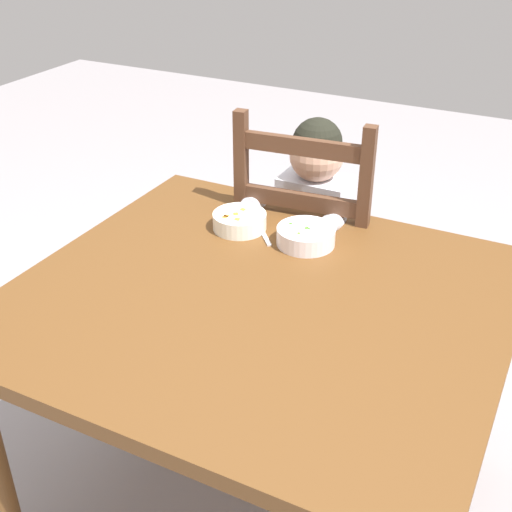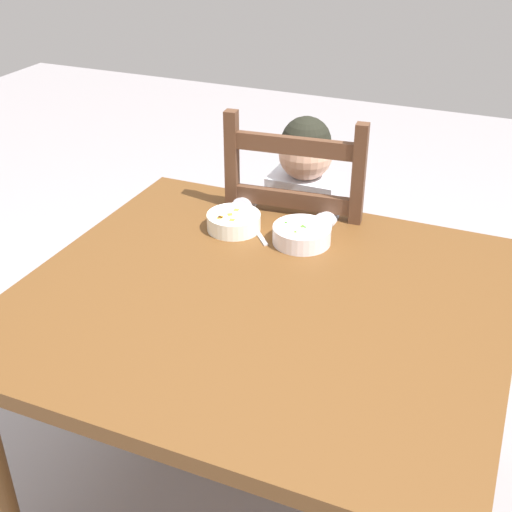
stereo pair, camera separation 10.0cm
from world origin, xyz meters
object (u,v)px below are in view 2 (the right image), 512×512
child_figure (300,219)px  spoon (256,229)px  dining_table (262,327)px  bowl_of_peas (300,234)px  bowl_of_carrots (234,221)px  dining_chair (301,262)px

child_figure → spoon: (-0.04, -0.28, 0.09)m
dining_table → bowl_of_peas: 0.31m
child_figure → bowl_of_carrots: (-0.10, -0.29, 0.11)m
bowl_of_carrots → spoon: size_ratio=1.31×
dining_chair → spoon: size_ratio=8.75×
child_figure → bowl_of_carrots: 0.33m
dining_chair → bowl_of_peas: dining_chair is taller
dining_chair → bowl_of_carrots: 0.42m
bowl_of_peas → spoon: bowl_of_peas is taller
dining_chair → child_figure: size_ratio=1.05×
dining_chair → bowl_of_peas: (0.10, -0.30, 0.27)m
dining_chair → bowl_of_carrots: (-0.11, -0.30, 0.27)m
dining_table → bowl_of_carrots: 0.37m
dining_table → bowl_of_peas: bearing=90.7°
bowl_of_peas → child_figure: bearing=109.2°
bowl_of_carrots → spoon: bowl_of_carrots is taller
dining_table → child_figure: child_figure is taller
dining_chair → bowl_of_carrots: bearing=-109.8°
dining_chair → bowl_of_carrots: dining_chair is taller
child_figure → dining_table: bearing=-79.7°
dining_chair → spoon: bearing=-98.9°
spoon → dining_table: bearing=-64.3°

